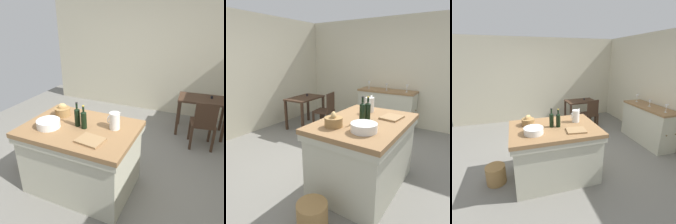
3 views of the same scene
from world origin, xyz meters
TOP-DOWN VIEW (x-y plane):
  - ground_plane at (0.00, 0.00)m, footprint 6.76×6.76m
  - wall_back at (0.00, 2.60)m, footprint 5.32×0.12m
  - wall_right at (2.60, 0.00)m, footprint 0.12×5.20m
  - island_table at (-0.21, -0.49)m, footprint 1.44×1.02m
  - side_cabinet at (2.26, 0.13)m, footprint 0.52×1.37m
  - writing_desk at (1.15, 1.78)m, footprint 0.93×0.61m
  - wooden_chair at (1.23, 1.20)m, footprint 0.46×0.46m
  - pitcher at (0.21, -0.35)m, footprint 0.17×0.13m
  - wash_bowl at (-0.56, -0.65)m, footprint 0.30×0.30m
  - bread_basket at (-0.61, -0.28)m, footprint 0.21×0.21m
  - cutting_board at (0.08, -0.74)m, footprint 0.32×0.27m
  - wine_bottle_dark at (-0.14, -0.49)m, footprint 0.07×0.07m
  - wine_bottle_amber at (-0.25, -0.47)m, footprint 0.07×0.07m
  - wine_glass_far_left at (2.24, -0.33)m, footprint 0.07×0.07m
  - wine_glass_left at (2.25, 0.15)m, footprint 0.07×0.07m
  - wine_glass_middle at (2.26, 0.61)m, footprint 0.07×0.07m
  - wicker_hamper at (-1.20, -0.42)m, footprint 0.32×0.32m

SIDE VIEW (x-z plane):
  - ground_plane at x=0.00m, z-range 0.00..0.00m
  - wicker_hamper at x=-1.20m, z-range 0.00..0.31m
  - side_cabinet at x=2.26m, z-range 0.00..0.91m
  - wooden_chair at x=1.23m, z-range 0.04..0.93m
  - island_table at x=-0.21m, z-range 0.04..0.95m
  - writing_desk at x=1.15m, z-range 0.22..1.01m
  - cutting_board at x=0.08m, z-range 0.92..0.94m
  - wash_bowl at x=-0.56m, z-range 0.92..1.01m
  - bread_basket at x=-0.61m, z-range 0.89..1.07m
  - wine_glass_left at x=2.25m, z-range 0.94..1.09m
  - wine_glass_far_left at x=2.24m, z-range 0.94..1.11m
  - pitcher at x=0.21m, z-range 0.90..1.16m
  - wine_glass_middle at x=2.26m, z-range 0.94..1.13m
  - wine_bottle_dark at x=-0.14m, z-range 0.89..1.19m
  - wine_bottle_amber at x=-0.25m, z-range 0.89..1.21m
  - wall_back at x=0.00m, z-range 0.00..2.60m
  - wall_right at x=2.60m, z-range 0.00..2.60m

